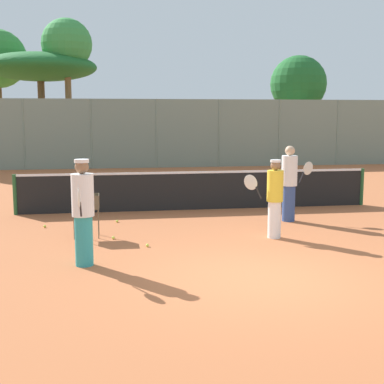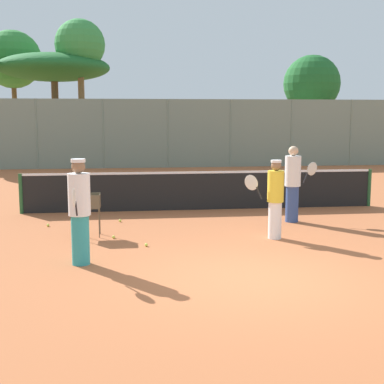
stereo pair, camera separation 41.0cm
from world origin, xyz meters
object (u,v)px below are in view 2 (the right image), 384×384
Objects in this scene: player_red_cap at (275,198)px; tennis_net at (202,190)px; player_white_outfit at (293,183)px; player_yellow_shirt at (80,210)px; parked_car at (209,151)px; ball_cart at (86,205)px.

tennis_net is at bearing -45.96° from player_red_cap.
player_white_outfit is 1.11× the size of player_red_cap.
parked_car is at bearing 168.08° from player_yellow_shirt.
parked_car is at bearing 72.37° from player_white_outfit.
player_white_outfit reaches higher than player_red_cap.
ball_cart is 18.06m from parked_car.
parked_car is (1.40, 17.93, -0.21)m from player_red_cap.
player_yellow_shirt is at bearing 49.32° from player_red_cap.
tennis_net is at bearing 154.16° from player_yellow_shirt.
player_yellow_shirt is (-2.89, -5.16, 0.41)m from tennis_net.
player_red_cap is 4.04m from ball_cart.
ball_cart is at bearing -107.34° from parked_car.
player_yellow_shirt is 2.23m from ball_cart.
player_white_outfit is at bearing -91.68° from parked_car.
parked_car reaches higher than ball_cart.
player_white_outfit reaches higher than ball_cart.
player_white_outfit is 2.01× the size of ball_cart.
player_red_cap is 17.98m from parked_car.
player_white_outfit is at bearing -90.56° from player_red_cap.
ball_cart is (-0.05, 2.21, -0.27)m from player_yellow_shirt.
player_white_outfit is 1.94m from player_red_cap.
parked_car is at bearing 72.66° from ball_cart.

